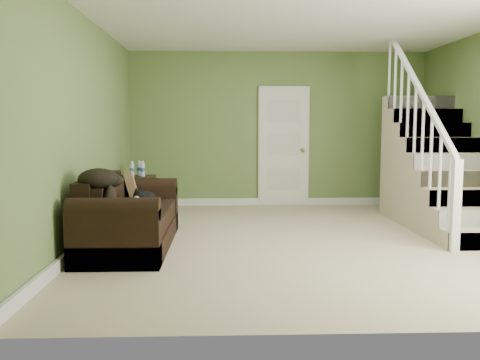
{
  "coord_description": "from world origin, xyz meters",
  "views": [
    {
      "loc": [
        -0.94,
        -5.9,
        1.34
      ],
      "look_at": [
        -0.73,
        0.14,
        0.71
      ],
      "focal_mm": 38.0,
      "sensor_mm": 36.0,
      "label": 1
    }
  ],
  "objects": [
    {
      "name": "door",
      "position": [
        0.1,
        2.71,
        1.01
      ],
      "size": [
        0.86,
        0.12,
        2.02
      ],
      "color": "white",
      "rests_on": "floor"
    },
    {
      "name": "banana",
      "position": [
        -1.8,
        -0.48,
        0.46
      ],
      "size": [
        0.12,
        0.22,
        0.06
      ],
      "primitive_type": "ellipsoid",
      "rotation": [
        0.0,
        0.0,
        0.31
      ],
      "color": "gold",
      "rests_on": "sofa"
    },
    {
      "name": "throw_blanket",
      "position": [
        -2.2,
        -0.79,
        0.83
      ],
      "size": [
        0.5,
        0.58,
        0.21
      ],
      "primitive_type": "ellipsoid",
      "rotation": [
        0.0,
        0.0,
        -0.28
      ],
      "color": "black",
      "rests_on": "sofa"
    },
    {
      "name": "side_table",
      "position": [
        -2.21,
        1.72,
        0.31
      ],
      "size": [
        0.54,
        0.54,
        0.83
      ],
      "rotation": [
        0.0,
        0.0,
        0.07
      ],
      "color": "black",
      "rests_on": "floor"
    },
    {
      "name": "wall_back",
      "position": [
        0.0,
        2.75,
        1.3
      ],
      "size": [
        5.0,
        0.04,
        2.6
      ],
      "primitive_type": "cube",
      "color": "olive",
      "rests_on": "floor"
    },
    {
      "name": "wall_front",
      "position": [
        0.0,
        -2.75,
        1.3
      ],
      "size": [
        5.0,
        0.04,
        2.6
      ],
      "primitive_type": "cube",
      "color": "olive",
      "rests_on": "floor"
    },
    {
      "name": "wall_left",
      "position": [
        -2.5,
        0.0,
        1.3
      ],
      "size": [
        0.04,
        5.5,
        2.6
      ],
      "primitive_type": "cube",
      "color": "olive",
      "rests_on": "floor"
    },
    {
      "name": "baseboard_left",
      "position": [
        -2.47,
        0.0,
        0.06
      ],
      "size": [
        0.04,
        5.5,
        0.12
      ],
      "primitive_type": "cube",
      "color": "white",
      "rests_on": "floor"
    },
    {
      "name": "floor",
      "position": [
        0.0,
        0.0,
        0.0
      ],
      "size": [
        5.0,
        5.5,
        0.01
      ],
      "primitive_type": "cube",
      "color": "#C6AF8F",
      "rests_on": "ground"
    },
    {
      "name": "ceiling",
      "position": [
        0.0,
        0.0,
        2.6
      ],
      "size": [
        5.0,
        5.5,
        0.01
      ],
      "primitive_type": "cube",
      "color": "white",
      "rests_on": "wall_back"
    },
    {
      "name": "sofa",
      "position": [
        -2.01,
        -0.27,
        0.3
      ],
      "size": [
        0.87,
        2.02,
        0.8
      ],
      "color": "black",
      "rests_on": "floor"
    },
    {
      "name": "throw_pillow",
      "position": [
        -2.05,
        0.29,
        0.61
      ],
      "size": [
        0.24,
        0.41,
        0.4
      ],
      "primitive_type": "cube",
      "rotation": [
        0.0,
        -0.24,
        0.15
      ],
      "color": "#462F1C",
      "rests_on": "sofa"
    },
    {
      "name": "cat",
      "position": [
        -1.82,
        -0.19,
        0.53
      ],
      "size": [
        0.28,
        0.52,
        0.25
      ],
      "rotation": [
        0.0,
        0.0,
        -0.27
      ],
      "color": "black",
      "rests_on": "sofa"
    },
    {
      "name": "baseboard_back",
      "position": [
        0.0,
        2.72,
        0.06
      ],
      "size": [
        5.0,
        0.04,
        0.12
      ],
      "primitive_type": "cube",
      "color": "white",
      "rests_on": "floor"
    },
    {
      "name": "staircase",
      "position": [
        1.99,
        0.97,
        0.64
      ],
      "size": [
        1.0,
        2.51,
        2.82
      ],
      "color": "#C6AF8F",
      "rests_on": "floor"
    }
  ]
}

